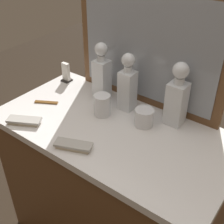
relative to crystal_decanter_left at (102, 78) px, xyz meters
name	(u,v)px	position (x,y,z in m)	size (l,w,h in m)	color
dresser	(112,189)	(0.19, -0.16, -0.54)	(1.10, 0.58, 0.83)	brown
dresser_mirror	(148,48)	(0.19, 0.11, 0.17)	(0.78, 0.03, 0.58)	brown
crystal_decanter_left	(102,78)	(0.00, 0.00, 0.00)	(0.07, 0.07, 0.30)	white
crystal_decanter_far_left	(177,100)	(0.39, 0.04, 0.00)	(0.08, 0.08, 0.30)	white
crystal_decanter_right	(127,87)	(0.15, 0.01, -0.01)	(0.07, 0.07, 0.29)	white
crystal_tumbler_front	(102,106)	(0.09, -0.11, -0.07)	(0.08, 0.08, 0.11)	white
crystal_tumbler_far_left	(144,118)	(0.29, -0.06, -0.09)	(0.09, 0.09, 0.08)	white
silver_brush_far_right	(24,121)	(-0.15, -0.38, -0.11)	(0.16, 0.12, 0.02)	#B7A88C
silver_brush_far_left	(73,146)	(0.15, -0.38, -0.11)	(0.17, 0.11, 0.02)	#B7A88C
tortoiseshell_comb	(46,102)	(-0.20, -0.20, -0.12)	(0.11, 0.08, 0.01)	brown
napkin_holder	(66,74)	(-0.29, 0.03, -0.08)	(0.05, 0.05, 0.11)	black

